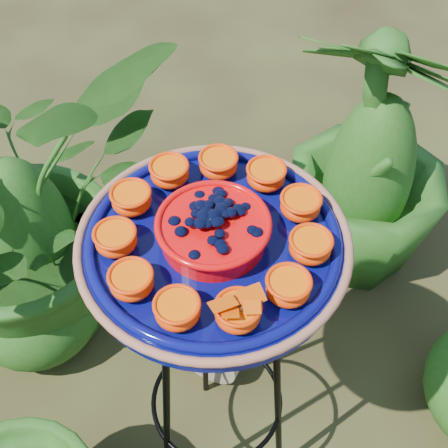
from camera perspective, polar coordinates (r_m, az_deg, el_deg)
The scene contains 6 objects.
ground_plane at distance 2.04m, azimuth 2.02°, elevation -15.85°, with size 20.00×20.00×0.00m, color black.
tripod_stand at distance 1.46m, azimuth -0.75°, elevation -11.75°, with size 0.38×0.39×0.94m.
feeder_dish at distance 1.11m, azimuth -0.96°, elevation -1.54°, with size 0.53×0.53×0.11m.
driftwood_log at distance 2.12m, azimuth 2.42°, elevation -5.66°, with size 0.22×0.22×0.65m, color tan.
shrub_back_left at distance 1.92m, azimuth -18.44°, elevation 1.84°, with size 0.91×0.79×1.01m, color #254B14.
shrub_back_right at distance 2.05m, azimuth 13.49°, elevation 6.14°, with size 0.54×0.54×0.97m, color #254B14.
Camera 1 is at (-0.33, -0.78, 1.85)m, focal length 50.00 mm.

